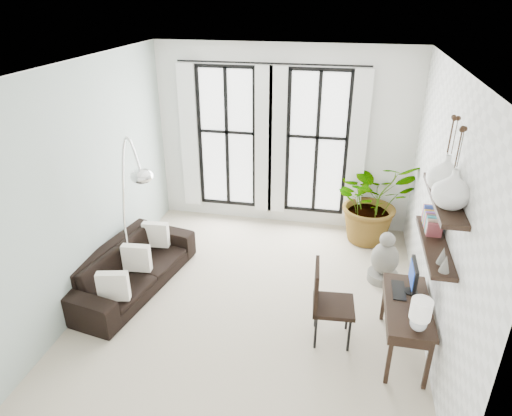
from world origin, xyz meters
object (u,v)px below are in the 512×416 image
(sofa, at_px, (132,267))
(desk, at_px, (408,309))
(desk_chair, at_px, (326,299))
(buddha, at_px, (384,261))
(plant, at_px, (373,200))
(arc_lamp, at_px, (132,188))

(sofa, bearing_deg, desk, -89.52)
(sofa, height_order, desk_chair, desk_chair)
(desk, distance_m, desk_chair, 0.94)
(sofa, relative_size, desk_chair, 2.13)
(sofa, bearing_deg, buddha, -65.66)
(plant, distance_m, buddha, 1.32)
(plant, bearing_deg, desk, -83.13)
(buddha, bearing_deg, desk, -84.44)
(desk, relative_size, buddha, 1.48)
(arc_lamp, bearing_deg, desk_chair, -13.32)
(arc_lamp, bearing_deg, desk, -11.59)
(plant, relative_size, buddha, 1.86)
(desk, relative_size, desk_chair, 1.14)
(arc_lamp, relative_size, buddha, 2.81)
(desk, bearing_deg, desk_chair, 173.52)
(desk, xyz_separation_m, desk_chair, (-0.93, 0.11, -0.08))
(sofa, relative_size, plant, 1.49)
(desk_chair, distance_m, buddha, 1.66)
(desk, distance_m, buddha, 1.59)
(desk_chair, bearing_deg, arc_lamp, 162.38)
(sofa, height_order, buddha, buddha)
(arc_lamp, distance_m, buddha, 3.78)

